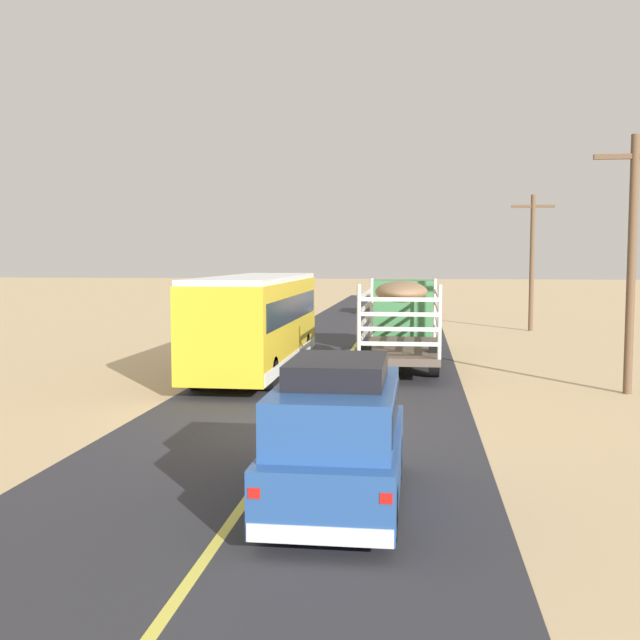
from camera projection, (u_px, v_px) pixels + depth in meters
name	position (u px, v px, depth m)	size (l,w,h in m)	color
ground_plane	(297.00, 430.00, 16.87)	(240.00, 240.00, 0.00)	tan
road_surface	(297.00, 430.00, 16.87)	(8.00, 120.00, 0.02)	#2D2D33
road_centre_line	(297.00, 429.00, 16.87)	(0.16, 117.60, 0.00)	#D8CC4C
suv_near	(338.00, 433.00, 11.59)	(1.90, 4.62, 2.29)	#264C8C
livestock_truck	(403.00, 311.00, 28.72)	(2.53, 9.70, 3.02)	#3F7F4C
bus	(257.00, 321.00, 24.91)	(2.54, 10.00, 3.21)	gold
car_far	(388.00, 298.00, 51.39)	(1.90, 4.62, 1.93)	#264C8C
power_pole_near	(632.00, 256.00, 21.05)	(2.20, 0.24, 7.21)	brown
power_pole_mid	(532.00, 258.00, 39.42)	(2.20, 0.24, 7.08)	brown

